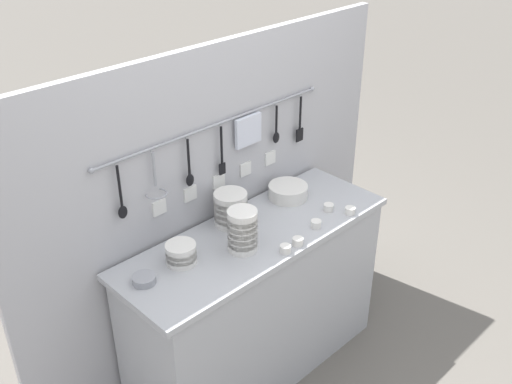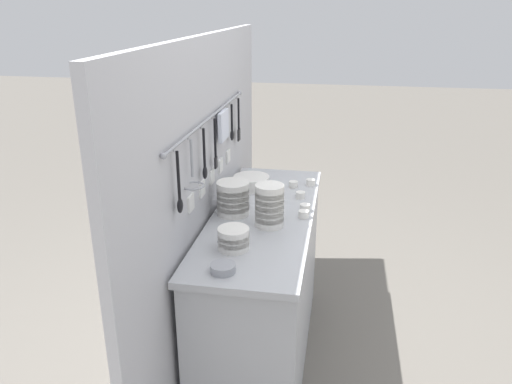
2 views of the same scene
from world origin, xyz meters
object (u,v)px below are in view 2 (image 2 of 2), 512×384
cup_by_caddy (300,195)px  cup_back_left (311,182)px  plate_stack (251,182)px  cup_edge_far (304,214)px  steel_mixing_bowl (223,268)px  cup_centre (293,184)px  cup_back_right (305,208)px  bowl_stack_nested_right (233,198)px  bowl_stack_tall_left (269,206)px  bowl_stack_short_front (234,239)px

cup_by_caddy → cup_back_left: 0.22m
plate_stack → cup_edge_far: (-0.37, -0.33, -0.02)m
plate_stack → steel_mixing_bowl: 0.95m
steel_mixing_bowl → cup_by_caddy: (0.83, -0.23, 0.00)m
cup_by_caddy → cup_back_left: size_ratio=1.00×
steel_mixing_bowl → cup_back_left: size_ratio=1.98×
plate_stack → cup_centre: size_ratio=4.00×
steel_mixing_bowl → cup_edge_far: bearing=-24.6°
plate_stack → cup_back_right: 0.43m
bowl_stack_nested_right → cup_centre: bearing=-30.8°
bowl_stack_tall_left → cup_by_caddy: size_ratio=4.00×
bowl_stack_short_front → cup_back_left: size_ratio=2.64×
cup_centre → cup_edge_far: size_ratio=1.00×
bowl_stack_short_front → cup_back_right: (0.46, -0.26, -0.03)m
cup_by_caddy → cup_centre: (0.16, 0.06, 0.00)m
bowl_stack_short_front → plate_stack: (0.75, 0.06, -0.01)m
bowl_stack_short_front → cup_edge_far: 0.46m
cup_edge_far → bowl_stack_short_front: bearing=145.0°
bowl_stack_tall_left → cup_back_left: (0.59, -0.15, -0.08)m
plate_stack → bowl_stack_nested_right: bearing=176.7°
cup_by_caddy → cup_centre: 0.17m
bowl_stack_nested_right → cup_centre: size_ratio=3.28×
steel_mixing_bowl → cup_back_right: cup_back_right is taller
bowl_stack_nested_right → cup_by_caddy: bowl_stack_nested_right is taller
cup_edge_far → steel_mixing_bowl: bearing=155.4°
plate_stack → cup_centre: bearing=-78.5°
bowl_stack_short_front → cup_back_right: bearing=-29.8°
cup_centre → plate_stack: bearing=101.5°
bowl_stack_nested_right → plate_stack: bowl_stack_nested_right is taller
plate_stack → cup_back_left: plate_stack is taller
bowl_stack_nested_right → cup_edge_far: bearing=-88.0°
bowl_stack_short_front → bowl_stack_tall_left: (0.26, -0.11, 0.05)m
cup_centre → cup_edge_far: same height
plate_stack → steel_mixing_bowl: bearing=-176.2°
cup_back_right → cup_centre: bearing=15.7°
bowl_stack_tall_left → plate_stack: bowl_stack_tall_left is taller
cup_by_caddy → cup_centre: size_ratio=1.00×
plate_stack → cup_back_right: bearing=-131.1°
bowl_stack_short_front → steel_mixing_bowl: bowl_stack_short_front is taller
bowl_stack_tall_left → cup_by_caddy: bearing=-16.7°
cup_back_right → bowl_stack_nested_right: bearing=105.4°
cup_by_caddy → bowl_stack_tall_left: bearing=163.3°
bowl_stack_short_front → cup_centre: 0.81m
bowl_stack_short_front → plate_stack: 0.75m
bowl_stack_nested_right → cup_centre: bowl_stack_nested_right is taller
cup_back_right → cup_centre: (0.33, 0.09, 0.00)m
bowl_stack_nested_right → bowl_stack_short_front: bowl_stack_nested_right is taller
steel_mixing_bowl → bowl_stack_short_front: bearing=0.3°
cup_by_caddy → cup_back_right: (-0.17, -0.04, 0.00)m
bowl_stack_short_front → cup_back_left: (0.85, -0.27, -0.03)m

